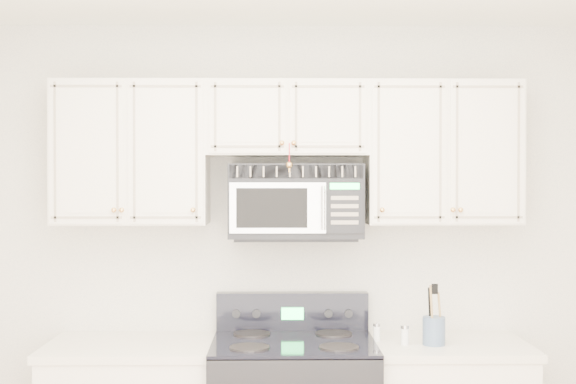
{
  "coord_description": "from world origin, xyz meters",
  "views": [
    {
      "loc": [
        -0.06,
        -2.66,
        1.75
      ],
      "look_at": [
        0.0,
        1.3,
        1.69
      ],
      "focal_mm": 50.0,
      "sensor_mm": 36.0,
      "label": 1
    }
  ],
  "objects": [
    {
      "name": "room",
      "position": [
        0.0,
        0.0,
        1.3
      ],
      "size": [
        3.51,
        3.51,
        2.61
      ],
      "color": "#91634D",
      "rests_on": "ground"
    },
    {
      "name": "upper_cabinets",
      "position": [
        0.0,
        1.58,
        1.93
      ],
      "size": [
        2.44,
        0.37,
        0.75
      ],
      "color": "silver",
      "rests_on": "ground"
    },
    {
      "name": "microwave",
      "position": [
        0.04,
        1.57,
        1.64
      ],
      "size": [
        0.7,
        0.4,
        0.39
      ],
      "color": "black",
      "rests_on": "ground"
    },
    {
      "name": "utensil_crock",
      "position": [
        0.74,
        1.36,
        1.0
      ],
      "size": [
        0.11,
        0.11,
        0.3
      ],
      "color": "#466179",
      "rests_on": "base_cabinet_right"
    },
    {
      "name": "shaker_salt",
      "position": [
        0.46,
        1.46,
        0.97
      ],
      "size": [
        0.04,
        0.04,
        0.09
      ],
      "color": "white",
      "rests_on": "base_cabinet_right"
    },
    {
      "name": "shaker_pepper",
      "position": [
        0.59,
        1.36,
        0.97
      ],
      "size": [
        0.04,
        0.04,
        0.1
      ],
      "color": "white",
      "rests_on": "base_cabinet_right"
    }
  ]
}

